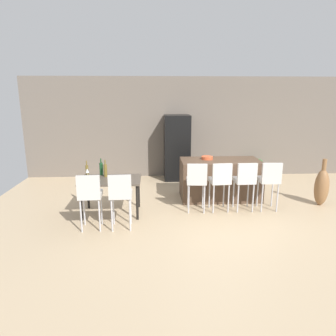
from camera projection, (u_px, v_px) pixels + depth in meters
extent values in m
plane|color=tan|center=(213.00, 209.00, 6.56)|extent=(10.00, 10.00, 0.00)
cube|color=#665B51|center=(196.00, 127.00, 9.00)|extent=(10.00, 0.12, 2.90)
cube|color=#4C3828|center=(220.00, 179.00, 7.15)|extent=(1.83, 0.90, 0.92)
cube|color=beige|center=(196.00, 181.00, 6.32)|extent=(0.43, 0.43, 0.08)
cube|color=beige|center=(197.00, 173.00, 6.10)|extent=(0.40, 0.09, 0.36)
cylinder|color=#B2B2B7|center=(188.00, 194.00, 6.56)|extent=(0.03, 0.03, 0.61)
cylinder|color=#B2B2B7|center=(203.00, 194.00, 6.56)|extent=(0.03, 0.03, 0.61)
cylinder|color=#B2B2B7|center=(189.00, 199.00, 6.25)|extent=(0.03, 0.03, 0.61)
cylinder|color=#B2B2B7|center=(204.00, 199.00, 6.24)|extent=(0.03, 0.03, 0.61)
cube|color=beige|center=(219.00, 181.00, 6.35)|extent=(0.43, 0.43, 0.08)
cube|color=beige|center=(222.00, 172.00, 6.13)|extent=(0.40, 0.09, 0.36)
cylinder|color=#B2B2B7|center=(209.00, 194.00, 6.56)|extent=(0.03, 0.03, 0.61)
cylinder|color=#B2B2B7|center=(224.00, 194.00, 6.60)|extent=(0.03, 0.03, 0.61)
cylinder|color=#B2B2B7|center=(213.00, 199.00, 6.25)|extent=(0.03, 0.03, 0.61)
cylinder|color=#B2B2B7|center=(228.00, 198.00, 6.29)|extent=(0.03, 0.03, 0.61)
cube|color=beige|center=(244.00, 180.00, 6.37)|extent=(0.41, 0.41, 0.08)
cube|color=beige|center=(247.00, 172.00, 6.16)|extent=(0.40, 0.07, 0.36)
cylinder|color=#B2B2B7|center=(234.00, 194.00, 6.60)|extent=(0.03, 0.03, 0.61)
cylinder|color=#B2B2B7|center=(248.00, 193.00, 6.62)|extent=(0.03, 0.03, 0.61)
cylinder|color=#B2B2B7|center=(238.00, 199.00, 6.29)|extent=(0.03, 0.03, 0.61)
cylinder|color=#B2B2B7|center=(253.00, 198.00, 6.31)|extent=(0.03, 0.03, 0.61)
cube|color=beige|center=(268.00, 180.00, 6.40)|extent=(0.42, 0.42, 0.08)
cube|color=beige|center=(272.00, 172.00, 6.18)|extent=(0.40, 0.08, 0.36)
cylinder|color=#B2B2B7|center=(258.00, 193.00, 6.64)|extent=(0.03, 0.03, 0.61)
cylinder|color=#B2B2B7|center=(272.00, 193.00, 6.64)|extent=(0.03, 0.03, 0.61)
cylinder|color=#B2B2B7|center=(262.00, 198.00, 6.32)|extent=(0.03, 0.03, 0.61)
cylinder|color=#B2B2B7|center=(277.00, 198.00, 6.33)|extent=(0.03, 0.03, 0.61)
cube|color=#4C4238|center=(111.00, 180.00, 6.14)|extent=(1.21, 0.80, 0.04)
cylinder|color=black|center=(88.00, 192.00, 6.53)|extent=(0.05, 0.05, 0.70)
cylinder|color=black|center=(139.00, 192.00, 6.59)|extent=(0.05, 0.05, 0.70)
cylinder|color=black|center=(81.00, 204.00, 5.87)|extent=(0.05, 0.05, 0.70)
cylinder|color=black|center=(137.00, 203.00, 5.92)|extent=(0.05, 0.05, 0.70)
cube|color=beige|center=(90.00, 195.00, 5.46)|extent=(0.42, 0.42, 0.08)
cube|color=beige|center=(88.00, 186.00, 5.24)|extent=(0.40, 0.08, 0.36)
cylinder|color=#B2B2B7|center=(84.00, 210.00, 5.68)|extent=(0.03, 0.03, 0.61)
cylinder|color=#B2B2B7|center=(102.00, 209.00, 5.71)|extent=(0.03, 0.03, 0.61)
cylinder|color=#B2B2B7|center=(81.00, 216.00, 5.37)|extent=(0.03, 0.03, 0.61)
cylinder|color=#B2B2B7|center=(99.00, 216.00, 5.40)|extent=(0.03, 0.03, 0.61)
cube|color=beige|center=(121.00, 194.00, 5.49)|extent=(0.41, 0.41, 0.08)
cube|color=beige|center=(120.00, 185.00, 5.27)|extent=(0.40, 0.07, 0.36)
cylinder|color=#B2B2B7|center=(114.00, 209.00, 5.71)|extent=(0.03, 0.03, 0.61)
cylinder|color=#B2B2B7|center=(131.00, 209.00, 5.74)|extent=(0.03, 0.03, 0.61)
cylinder|color=#B2B2B7|center=(112.00, 216.00, 5.40)|extent=(0.03, 0.03, 0.61)
cylinder|color=#B2B2B7|center=(130.00, 215.00, 5.43)|extent=(0.03, 0.03, 0.61)
cylinder|color=#194723|center=(101.00, 169.00, 6.42)|extent=(0.08, 0.08, 0.26)
cylinder|color=#194723|center=(101.00, 161.00, 6.38)|extent=(0.03, 0.03, 0.09)
cylinder|color=brown|center=(105.00, 171.00, 6.27)|extent=(0.07, 0.07, 0.26)
cylinder|color=brown|center=(105.00, 162.00, 6.23)|extent=(0.03, 0.03, 0.10)
cylinder|color=brown|center=(87.00, 170.00, 6.41)|extent=(0.06, 0.06, 0.21)
cylinder|color=brown|center=(87.00, 163.00, 6.38)|extent=(0.02, 0.02, 0.10)
cylinder|color=silver|center=(88.00, 176.00, 6.31)|extent=(0.06, 0.06, 0.00)
cylinder|color=silver|center=(88.00, 174.00, 6.30)|extent=(0.01, 0.01, 0.08)
cone|color=silver|center=(87.00, 171.00, 6.28)|extent=(0.07, 0.07, 0.09)
cube|color=black|center=(177.00, 148.00, 8.67)|extent=(0.72, 0.68, 1.84)
cylinder|color=#C6512D|center=(207.00, 158.00, 7.12)|extent=(0.26, 0.26, 0.07)
ellipsoid|color=brown|center=(322.00, 187.00, 6.69)|extent=(0.30, 0.30, 0.81)
cylinder|color=brown|center=(324.00, 165.00, 6.57)|extent=(0.09, 0.09, 0.25)
cylinder|color=#996B4C|center=(257.00, 174.00, 8.97)|extent=(0.24, 0.24, 0.22)
sphere|color=#2D6B33|center=(258.00, 165.00, 8.90)|extent=(0.37, 0.37, 0.37)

